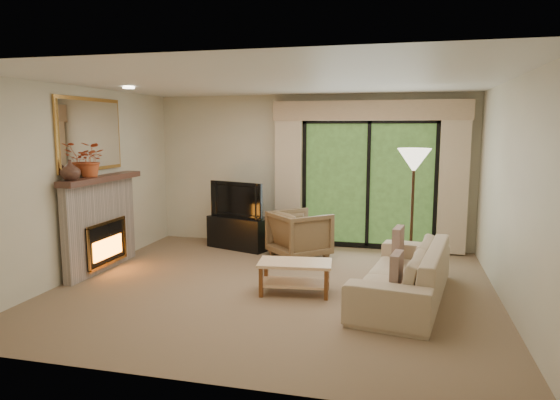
% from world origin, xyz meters
% --- Properties ---
extents(floor, '(5.50, 5.50, 0.00)m').
position_xyz_m(floor, '(0.00, 0.00, 0.00)').
color(floor, '#81664C').
rests_on(floor, ground).
extents(ceiling, '(5.50, 5.50, 0.00)m').
position_xyz_m(ceiling, '(0.00, 0.00, 2.60)').
color(ceiling, silver).
rests_on(ceiling, ground).
extents(wall_back, '(5.00, 0.00, 5.00)m').
position_xyz_m(wall_back, '(0.00, 2.50, 1.30)').
color(wall_back, beige).
rests_on(wall_back, ground).
extents(wall_front, '(5.00, 0.00, 5.00)m').
position_xyz_m(wall_front, '(0.00, -2.50, 1.30)').
color(wall_front, beige).
rests_on(wall_front, ground).
extents(wall_left, '(0.00, 5.00, 5.00)m').
position_xyz_m(wall_left, '(-2.75, 0.00, 1.30)').
color(wall_left, beige).
rests_on(wall_left, ground).
extents(wall_right, '(0.00, 5.00, 5.00)m').
position_xyz_m(wall_right, '(2.75, 0.00, 1.30)').
color(wall_right, beige).
rests_on(wall_right, ground).
extents(fireplace, '(0.24, 1.70, 1.37)m').
position_xyz_m(fireplace, '(-2.63, 0.20, 0.69)').
color(fireplace, gray).
rests_on(fireplace, floor).
extents(mirror, '(0.07, 1.45, 1.02)m').
position_xyz_m(mirror, '(-2.71, 0.20, 1.95)').
color(mirror, '#C69046').
rests_on(mirror, wall_left).
extents(sliding_door, '(2.26, 0.10, 2.16)m').
position_xyz_m(sliding_door, '(1.00, 2.45, 1.10)').
color(sliding_door, black).
rests_on(sliding_door, floor).
extents(curtain_left, '(0.45, 0.18, 2.35)m').
position_xyz_m(curtain_left, '(-0.35, 2.34, 1.20)').
color(curtain_left, '#CBB191').
rests_on(curtain_left, floor).
extents(curtain_right, '(0.45, 0.18, 2.35)m').
position_xyz_m(curtain_right, '(2.35, 2.34, 1.20)').
color(curtain_right, '#CBB191').
rests_on(curtain_right, floor).
extents(cornice, '(3.20, 0.24, 0.32)m').
position_xyz_m(cornice, '(1.00, 2.36, 2.32)').
color(cornice, tan).
rests_on(cornice, wall_back).
extents(media_console, '(1.18, 0.81, 0.54)m').
position_xyz_m(media_console, '(-1.11, 1.95, 0.27)').
color(media_console, black).
rests_on(media_console, floor).
extents(tv, '(1.04, 0.47, 0.61)m').
position_xyz_m(tv, '(-1.11, 1.95, 0.84)').
color(tv, black).
rests_on(tv, media_console).
extents(armchair, '(1.14, 1.14, 0.75)m').
position_xyz_m(armchair, '(0.01, 1.57, 0.37)').
color(armchair, brown).
rests_on(armchair, floor).
extents(sofa, '(1.23, 2.39, 0.66)m').
position_xyz_m(sofa, '(1.61, -0.05, 0.33)').
color(sofa, tan).
rests_on(sofa, floor).
extents(pillow_near, '(0.15, 0.36, 0.35)m').
position_xyz_m(pillow_near, '(1.53, -0.70, 0.55)').
color(pillow_near, brown).
rests_on(pillow_near, sofa).
extents(pillow_far, '(0.16, 0.39, 0.38)m').
position_xyz_m(pillow_far, '(1.53, 0.61, 0.56)').
color(pillow_far, brown).
rests_on(pillow_far, sofa).
extents(coffee_table, '(0.95, 0.59, 0.40)m').
position_xyz_m(coffee_table, '(0.30, -0.15, 0.20)').
color(coffee_table, '#EDB989').
rests_on(coffee_table, floor).
extents(floor_lamp, '(0.52, 0.52, 1.76)m').
position_xyz_m(floor_lamp, '(1.71, 1.24, 0.88)').
color(floor_lamp, '#F4E6C7').
rests_on(floor_lamp, floor).
extents(vase, '(0.31, 0.31, 0.27)m').
position_xyz_m(vase, '(-2.61, -0.43, 1.50)').
color(vase, '#492C22').
rests_on(vase, fireplace).
extents(branches, '(0.48, 0.43, 0.47)m').
position_xyz_m(branches, '(-2.61, 0.02, 1.61)').
color(branches, '#C4532A').
rests_on(branches, fireplace).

